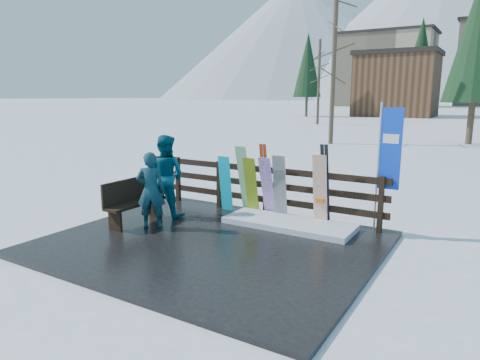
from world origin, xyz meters
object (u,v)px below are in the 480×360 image
Objects in this scene: bench at (133,200)px; snowboard_4 at (280,188)px; snowboard_5 at (320,191)px; snowboard_1 at (245,180)px; snowboard_0 at (225,184)px; snowboard_2 at (251,186)px; snowboard_3 at (267,187)px; person_back at (166,176)px; person_front at (151,190)px; rental_flag at (387,154)px.

bench is 3.20m from snowboard_4.
snowboard_5 is (3.52, 1.88, 0.25)m from bench.
bench is 2.54m from snowboard_1.
snowboard_1 is at bearing 0.00° from snowboard_0.
snowboard_2 is at bearing 180.00° from snowboard_5.
snowboard_3 is 0.77× the size of person_back.
person_front is (-1.28, -1.94, 0.13)m from snowboard_2.
snowboard_3 is 1.24m from snowboard_5.
snowboard_2 is 0.94× the size of snowboard_4.
person_back reaches higher than person_front.
snowboard_1 is 1.03× the size of person_front.
snowboard_5 is at bearing 28.12° from bench.
snowboard_1 is at bearing 180.00° from snowboard_4.
rental_flag is (1.26, 0.27, 0.84)m from snowboard_5.
person_back is at bearing -152.18° from snowboard_3.
snowboard_1 is at bearing 180.00° from snowboard_2.
person_back is at bearing -155.37° from snowboard_4.
snowboard_0 is at bearing 180.00° from snowboard_1.
snowboard_1 is 0.89× the size of person_back.
snowboard_2 is 0.86× the size of person_front.
snowboard_1 reaches higher than snowboard_2.
snowboard_2 is 0.74× the size of person_back.
snowboard_0 is 2.03m from person_front.
snowboard_2 is 0.53× the size of rental_flag.
snowboard_5 is at bearing -0.00° from snowboard_4.
snowboard_3 is 0.93× the size of snowboard_5.
bench is at bearing -155.76° from rental_flag.
person_back is at bearing -161.83° from snowboard_5.
snowboard_2 is 1.66m from snowboard_5.
rental_flag is at bearing 7.04° from snowboard_4.
snowboard_1 is 1.84m from snowboard_5.
rental_flag reaches higher than snowboard_4.
snowboard_5 is at bearing 0.00° from snowboard_3.
snowboard_3 is at bearing -164.46° from person_front.
person_back is (0.23, 0.80, 0.42)m from bench.
person_back reaches higher than snowboard_1.
snowboard_2 is 2.33m from person_front.
rental_flag is at bearing 4.99° from snowboard_1.
snowboard_2 is at bearing -0.00° from snowboard_1.
snowboard_4 is (0.73, 0.00, 0.05)m from snowboard_2.
snowboard_1 is at bearing 48.23° from bench.
rental_flag is (2.91, 0.27, 0.93)m from snowboard_2.
bench is 1.03× the size of snowboard_4.
bench is 0.97× the size of snowboard_5.
person_back is (-0.92, -1.08, 0.27)m from snowboard_0.
bench is 1.09× the size of snowboard_2.
snowboard_5 reaches higher than bench.
bench is at bearing -131.77° from snowboard_1.
person_back reaches higher than snowboard_2.
snowboard_2 reaches higher than bench.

